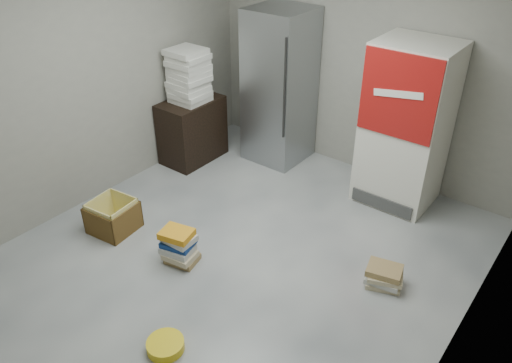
{
  "coord_description": "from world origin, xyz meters",
  "views": [
    {
      "loc": [
        2.44,
        -2.66,
        3.17
      ],
      "look_at": [
        -0.16,
        0.7,
        0.56
      ],
      "focal_mm": 35.0,
      "sensor_mm": 36.0,
      "label": 1
    }
  ],
  "objects": [
    {
      "name": "steel_fridge",
      "position": [
        -0.9,
        2.13,
        0.95
      ],
      "size": [
        0.7,
        0.72,
        1.9
      ],
      "color": "#9B9EA3",
      "rests_on": "ground"
    },
    {
      "name": "supply_box_stack",
      "position": [
        -1.72,
        1.4,
        1.12
      ],
      "size": [
        0.44,
        0.44,
        0.65
      ],
      "color": "white",
      "rests_on": "wood_shelf"
    },
    {
      "name": "room_shell",
      "position": [
        0.0,
        0.0,
        1.8
      ],
      "size": [
        4.04,
        5.04,
        2.82
      ],
      "color": "gray",
      "rests_on": "ground"
    },
    {
      "name": "phonebook_stack_main",
      "position": [
        -0.4,
        -0.18,
        0.18
      ],
      "size": [
        0.37,
        0.31,
        0.36
      ],
      "rotation": [
        0.0,
        0.0,
        0.16
      ],
      "color": "olive",
      "rests_on": "ground"
    },
    {
      "name": "coke_cooler",
      "position": [
        0.75,
        2.12,
        0.9
      ],
      "size": [
        0.8,
        0.73,
        1.8
      ],
      "color": "silver",
      "rests_on": "ground"
    },
    {
      "name": "phonebook_stack_side",
      "position": [
        1.29,
        0.71,
        0.1
      ],
      "size": [
        0.38,
        0.34,
        0.2
      ],
      "rotation": [
        0.0,
        0.0,
        0.27
      ],
      "color": "tan",
      "rests_on": "ground"
    },
    {
      "name": "wood_shelf",
      "position": [
        -1.73,
        1.4,
        0.4
      ],
      "size": [
        0.5,
        0.8,
        0.8
      ],
      "primitive_type": "cube",
      "color": "black",
      "rests_on": "ground"
    },
    {
      "name": "cardboard_box",
      "position": [
        -1.31,
        -0.24,
        0.14
      ],
      "size": [
        0.47,
        0.47,
        0.34
      ],
      "rotation": [
        0.0,
        0.0,
        0.12
      ],
      "color": "yellow",
      "rests_on": "ground"
    },
    {
      "name": "bucket_lid",
      "position": [
        0.26,
        -1.0,
        0.04
      ],
      "size": [
        0.39,
        0.39,
        0.08
      ],
      "primitive_type": "cylinder",
      "rotation": [
        0.0,
        0.0,
        0.41
      ],
      "color": "yellow",
      "rests_on": "ground"
    },
    {
      "name": "ground",
      "position": [
        0.0,
        0.0,
        0.0
      ],
      "size": [
        5.0,
        5.0,
        0.0
      ],
      "primitive_type": "plane",
      "color": "#B4B4AF",
      "rests_on": "ground"
    }
  ]
}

